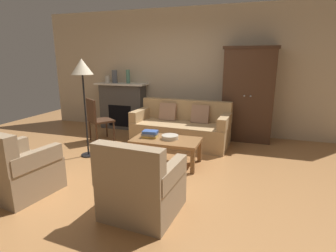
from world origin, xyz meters
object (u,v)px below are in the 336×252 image
object	(u,v)px
book_stack	(150,134)
mantel_vase_slate	(115,76)
coffee_table	(166,142)
side_chair_wooden	(97,117)
floor_lamp	(82,73)
armchair_near_right	(141,188)
mantel_vase_cream	(108,79)
armchair_near_left	(17,171)
fireplace	(123,105)
fruit_bowl	(170,137)
mantel_vase_jade	(128,77)
armoire	(248,95)
couch	(181,128)

from	to	relation	value
book_stack	mantel_vase_slate	world-z (taller)	mantel_vase_slate
coffee_table	side_chair_wooden	distance (m)	1.91
book_stack	floor_lamp	world-z (taller)	floor_lamp
armchair_near_right	side_chair_wooden	size ratio (longest dim) A/B	0.98
mantel_vase_cream	armchair_near_left	distance (m)	3.62
fireplace	book_stack	size ratio (longest dim) A/B	4.89
fruit_bowl	mantel_vase_slate	bearing A→B (deg)	137.23
floor_lamp	mantel_vase_cream	bearing A→B (deg)	109.64
coffee_table	side_chair_wooden	world-z (taller)	side_chair_wooden
mantel_vase_jade	armchair_near_right	size ratio (longest dim) A/B	0.36
fireplace	armoire	bearing A→B (deg)	-1.51
mantel_vase_slate	armchair_near_right	xyz separation A→B (m)	(2.16, -3.37, -0.96)
fireplace	floor_lamp	size ratio (longest dim) A/B	0.74
fruit_bowl	side_chair_wooden	world-z (taller)	side_chair_wooden
couch	fruit_bowl	xyz separation A→B (m)	(0.11, -1.10, 0.14)
side_chair_wooden	floor_lamp	distance (m)	1.29
couch	side_chair_wooden	size ratio (longest dim) A/B	2.18
mantel_vase_cream	side_chair_wooden	bearing A→B (deg)	-71.41
fireplace	couch	bearing A→B (deg)	-24.15
coffee_table	floor_lamp	bearing A→B (deg)	-176.67
mantel_vase_slate	armchair_near_left	xyz separation A→B (m)	(0.48, -3.45, -0.96)
armchair_near_right	side_chair_wooden	world-z (taller)	side_chair_wooden
coffee_table	mantel_vase_slate	size ratio (longest dim) A/B	3.58
mantel_vase_cream	side_chair_wooden	distance (m)	1.40
book_stack	side_chair_wooden	distance (m)	1.64
armchair_near_left	floor_lamp	size ratio (longest dim) A/B	0.52
mantel_vase_cream	armchair_near_left	xyz separation A→B (m)	(0.68, -3.45, -0.89)
fruit_bowl	book_stack	xyz separation A→B (m)	(-0.35, -0.01, 0.03)
book_stack	armchair_near_left	world-z (taller)	armchair_near_left
coffee_table	side_chair_wooden	xyz separation A→B (m)	(-1.76, 0.73, 0.15)
mantel_vase_cream	coffee_table	bearing A→B (deg)	-41.28
armoire	floor_lamp	bearing A→B (deg)	-144.03
mantel_vase_cream	mantel_vase_slate	xyz separation A→B (m)	(0.20, 0.00, 0.07)
couch	coffee_table	size ratio (longest dim) A/B	1.78
fruit_bowl	mantel_vase_jade	distance (m)	2.61
coffee_table	floor_lamp	world-z (taller)	floor_lamp
fireplace	mantel_vase_jade	size ratio (longest dim) A/B	3.95
fruit_bowl	armchair_near_right	xyz separation A→B (m)	(0.15, -1.52, -0.14)
floor_lamp	armoire	bearing A→B (deg)	35.97
mantel_vase_cream	armchair_near_left	size ratio (longest dim) A/B	0.19
mantel_vase_cream	fruit_bowl	bearing A→B (deg)	-40.07
book_stack	side_chair_wooden	size ratio (longest dim) A/B	0.29
fruit_bowl	armchair_near_left	xyz separation A→B (m)	(-1.53, -1.59, -0.14)
fruit_bowl	armchair_near_left	world-z (taller)	armchair_near_left
mantel_vase_cream	floor_lamp	xyz separation A→B (m)	(0.70, -1.97, 0.26)
couch	coffee_table	world-z (taller)	couch
fruit_bowl	side_chair_wooden	xyz separation A→B (m)	(-1.82, 0.70, 0.06)
armoire	armchair_near_left	world-z (taller)	armoire
mantel_vase_cream	armoire	bearing A→B (deg)	-1.03
coffee_table	mantel_vase_cream	xyz separation A→B (m)	(-2.15, 1.88, 0.84)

